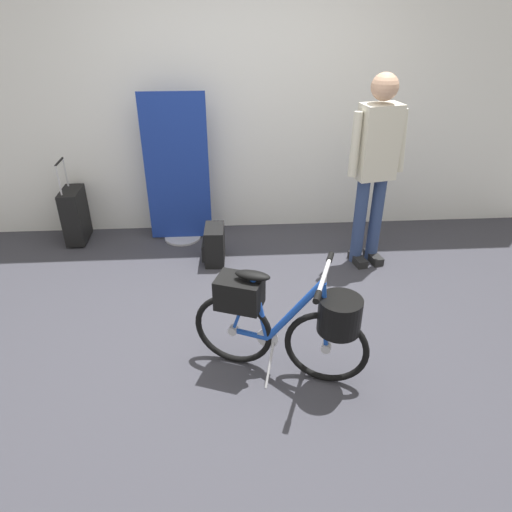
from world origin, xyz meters
name	(u,v)px	position (x,y,z in m)	size (l,w,h in m)	color
ground_plane	(248,334)	(0.00, 0.00, 0.00)	(6.45, 6.45, 0.00)	#38383F
back_wall	(236,77)	(0.00, 1.88, 1.49)	(6.45, 0.10, 2.99)	white
floor_banner_stand	(178,179)	(-0.58, 1.57, 0.63)	(0.60, 0.36, 1.43)	#B7B7BC
folding_bike_foreground	(286,320)	(0.22, -0.40, 0.42)	(1.08, 0.58, 0.80)	black
visitor_near_wall	(375,162)	(1.13, 1.03, 0.94)	(0.53, 0.32, 1.65)	navy
rolling_suitcase	(75,215)	(-1.61, 1.58, 0.28)	(0.19, 0.36, 0.83)	black
backpack_on_floor	(214,245)	(-0.25, 1.08, 0.17)	(0.21, 0.31, 0.35)	black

